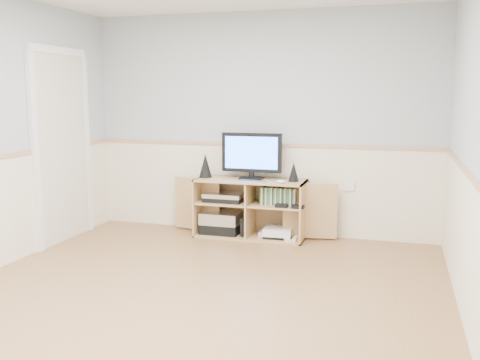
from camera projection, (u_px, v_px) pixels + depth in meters
name	position (u px, v px, depth m)	size (l,w,h in m)	color
room	(185.00, 143.00, 4.07)	(4.04, 4.54, 2.54)	#AF7E4D
media_cabinet	(252.00, 207.00, 6.02)	(1.91, 0.46, 0.65)	tan
monitor	(252.00, 154.00, 5.92)	(0.68, 0.18, 0.51)	black
speaker_left	(205.00, 166.00, 6.07)	(0.15, 0.15, 0.27)	black
speaker_right	(294.00, 172.00, 5.79)	(0.11, 0.11, 0.21)	black
keyboard	(251.00, 181.00, 5.78)	(0.29, 0.12, 0.01)	silver
mouse	(281.00, 182.00, 5.68)	(0.10, 0.06, 0.04)	white
av_components	(223.00, 216.00, 6.08)	(0.52, 0.32, 0.47)	black
game_consoles	(277.00, 233.00, 5.91)	(0.45, 0.30, 0.11)	white
game_cases	(279.00, 196.00, 5.84)	(0.39, 0.14, 0.19)	#3F8C3F
wall_outlet	(349.00, 185.00, 5.86)	(0.12, 0.03, 0.12)	white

